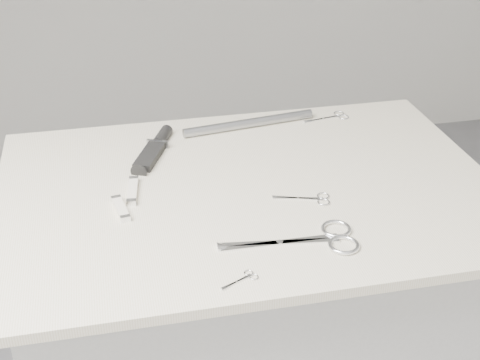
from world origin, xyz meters
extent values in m
cube|color=#B3B3B1|center=(0.00, 0.00, 0.45)|extent=(0.90, 0.60, 0.90)
cube|color=beige|center=(0.00, 0.00, 0.91)|extent=(1.00, 0.70, 0.02)
cube|color=silver|center=(0.01, -0.21, 0.92)|extent=(0.21, 0.05, 0.00)
cylinder|color=silver|center=(0.01, -0.21, 0.92)|extent=(0.01, 0.01, 0.01)
torus|color=silver|center=(0.12, -0.19, 0.92)|extent=(0.06, 0.06, 0.01)
torus|color=silver|center=(0.11, -0.24, 0.92)|extent=(0.06, 0.06, 0.01)
cube|color=silver|center=(0.08, -0.07, 0.92)|extent=(0.10, 0.04, 0.00)
cylinder|color=silver|center=(0.08, -0.07, 0.92)|extent=(0.01, 0.01, 0.00)
torus|color=silver|center=(0.13, -0.07, 0.92)|extent=(0.03, 0.03, 0.00)
torus|color=silver|center=(0.13, -0.09, 0.92)|extent=(0.03, 0.03, 0.00)
cube|color=silver|center=(0.25, 0.28, 0.92)|extent=(0.10, 0.03, 0.00)
cylinder|color=silver|center=(0.25, 0.28, 0.92)|extent=(0.01, 0.01, 0.00)
torus|color=silver|center=(0.30, 0.30, 0.92)|extent=(0.03, 0.03, 0.00)
torus|color=silver|center=(0.30, 0.28, 0.92)|extent=(0.03, 0.03, 0.00)
cube|color=silver|center=(-0.09, -0.30, 0.92)|extent=(0.06, 0.03, 0.00)
cylinder|color=silver|center=(-0.09, -0.30, 0.92)|extent=(0.00, 0.00, 0.00)
torus|color=silver|center=(-0.06, -0.28, 0.92)|extent=(0.02, 0.02, 0.00)
torus|color=silver|center=(-0.06, -0.29, 0.92)|extent=(0.02, 0.02, 0.00)
cube|color=black|center=(-0.18, 0.16, 0.93)|extent=(0.08, 0.12, 0.01)
cube|color=gray|center=(-0.16, 0.21, 0.93)|extent=(0.04, 0.02, 0.02)
cylinder|color=black|center=(-0.15, 0.25, 0.93)|extent=(0.05, 0.08, 0.02)
cube|color=white|center=(-0.23, 0.02, 0.93)|extent=(0.03, 0.10, 0.01)
cube|color=silver|center=(-0.23, 0.07, 0.93)|extent=(0.02, 0.01, 0.01)
cube|color=silver|center=(-0.24, -0.02, 0.93)|extent=(0.02, 0.01, 0.01)
cube|color=white|center=(-0.26, -0.04, 0.93)|extent=(0.03, 0.09, 0.01)
cube|color=silver|center=(-0.26, 0.00, 0.93)|extent=(0.02, 0.01, 0.01)
cube|color=silver|center=(-0.25, -0.08, 0.93)|extent=(0.02, 0.01, 0.01)
cylinder|color=gray|center=(0.06, 0.27, 0.93)|extent=(0.32, 0.07, 0.02)
camera|label=1|loc=(-0.26, -1.13, 1.60)|focal=50.00mm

